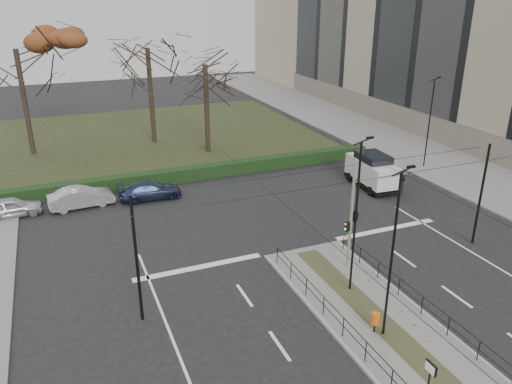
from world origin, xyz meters
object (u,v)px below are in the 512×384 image
(parked_car_third, at_px, (150,190))
(bare_tree_center, at_px, (148,55))
(streetlamp_sidewalk, at_px, (429,122))
(streetlamp_median_far, at_px, (356,217))
(white_van, at_px, (372,170))
(parked_car_first, at_px, (11,207))
(rust_tree, at_px, (16,49))
(litter_bin, at_px, (375,319))
(traffic_light, at_px, (356,214))
(parked_car_second, at_px, (81,197))
(info_panel, at_px, (430,373))
(bare_tree_near, at_px, (205,71))
(streetlamp_median_near, at_px, (392,255))

(parked_car_third, distance_m, bare_tree_center, 16.35)
(streetlamp_sidewalk, bearing_deg, streetlamp_median_far, -139.33)
(parked_car_third, xyz_separation_m, white_van, (15.83, -3.93, 0.69))
(parked_car_first, height_order, white_van, white_van)
(streetlamp_sidewalk, xyz_separation_m, rust_tree, (-30.16, 16.35, 5.34))
(parked_car_third, height_order, rust_tree, rust_tree)
(litter_bin, xyz_separation_m, parked_car_third, (-5.77, 18.76, -0.18))
(traffic_light, distance_m, streetlamp_median_far, 2.41)
(parked_car_first, relative_size, parked_car_second, 0.90)
(parked_car_third, bearing_deg, info_panel, -165.43)
(white_van, xyz_separation_m, bare_tree_near, (-8.73, 13.04, 5.95))
(parked_car_third, relative_size, bare_tree_near, 0.42)
(parked_car_first, bearing_deg, streetlamp_median_far, -139.62)
(traffic_light, xyz_separation_m, streetlamp_median_near, (-1.88, -5.34, 0.78))
(streetlamp_median_near, distance_m, parked_car_first, 24.80)
(streetlamp_sidewalk, xyz_separation_m, bare_tree_near, (-15.37, 11.01, 3.42))
(streetlamp_median_far, bearing_deg, bare_tree_near, 88.92)
(streetlamp_sidewalk, height_order, bare_tree_near, bare_tree_near)
(streetlamp_median_near, distance_m, bare_tree_center, 33.51)
(white_van, xyz_separation_m, rust_tree, (-23.52, 18.38, 7.88))
(streetlamp_median_near, relative_size, parked_car_third, 1.73)
(streetlamp_median_near, relative_size, parked_car_first, 1.95)
(white_van, bearing_deg, rust_tree, 141.99)
(parked_car_second, bearing_deg, litter_bin, -156.63)
(litter_bin, bearing_deg, parked_car_first, 127.51)
(parked_car_first, xyz_separation_m, bare_tree_near, (16.07, 8.67, 6.62))
(streetlamp_median_far, height_order, bare_tree_center, bare_tree_center)
(litter_bin, bearing_deg, info_panel, -101.32)
(info_panel, xyz_separation_m, white_van, (10.90, 19.03, -0.35))
(streetlamp_sidewalk, relative_size, white_van, 1.48)
(litter_bin, relative_size, parked_car_third, 0.22)
(parked_car_second, distance_m, bare_tree_near, 16.04)
(parked_car_second, bearing_deg, rust_tree, 7.15)
(parked_car_third, bearing_deg, parked_car_second, 88.41)
(streetlamp_median_near, bearing_deg, info_panel, -106.04)
(info_panel, height_order, streetlamp_sidewalk, streetlamp_sidewalk)
(streetlamp_median_far, relative_size, bare_tree_near, 0.74)
(parked_car_second, bearing_deg, bare_tree_center, -34.75)
(white_van, bearing_deg, parked_car_first, 170.01)
(info_panel, relative_size, streetlamp_sidewalk, 0.27)
(parked_car_second, bearing_deg, parked_car_first, 83.44)
(litter_bin, bearing_deg, rust_tree, 112.06)
(streetlamp_median_near, xyz_separation_m, parked_car_second, (-10.67, 19.34, -3.24))
(litter_bin, height_order, bare_tree_center, bare_tree_center)
(litter_bin, xyz_separation_m, parked_car_first, (-14.74, 19.19, -0.16))
(bare_tree_near, bearing_deg, white_van, -56.21)
(streetlamp_sidewalk, relative_size, bare_tree_near, 0.71)
(streetlamp_median_near, bearing_deg, traffic_light, 70.65)
(parked_car_second, relative_size, parked_car_third, 0.99)
(parked_car_third, bearing_deg, white_van, -101.50)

